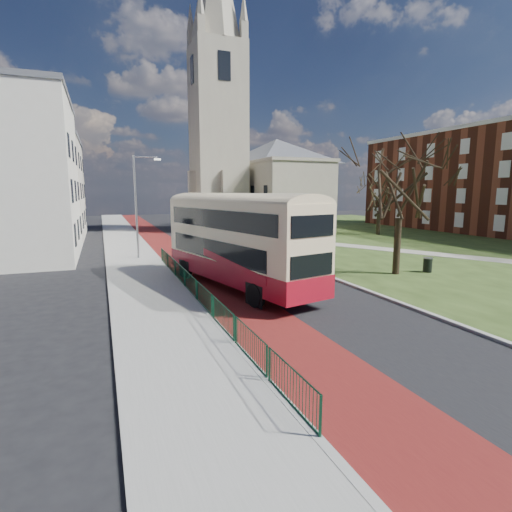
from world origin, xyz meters
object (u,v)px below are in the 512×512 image
winter_tree_near (401,173)px  litter_bin (428,265)px  winter_tree_far (380,192)px  streetlamp (138,201)px  bus (238,237)px

winter_tree_near → litter_bin: winter_tree_near is taller
winter_tree_near → winter_tree_far: 24.75m
streetlamp → bus: streetlamp is taller
streetlamp → winter_tree_near: (15.05, -12.30, 1.96)m
winter_tree_far → litter_bin: (-11.98, -20.47, -4.73)m
streetlamp → winter_tree_far: size_ratio=1.06×
streetlamp → bus: (4.20, -12.10, -1.70)m
bus → litter_bin: 13.42m
winter_tree_near → litter_bin: bearing=-8.1°
bus → winter_tree_far: 32.21m
winter_tree_near → litter_bin: 6.47m
streetlamp → winter_tree_far: 30.41m
bus → litter_bin: size_ratio=12.64×
winter_tree_near → winter_tree_far: (14.33, 20.14, -1.28)m
bus → winter_tree_far: winter_tree_far is taller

